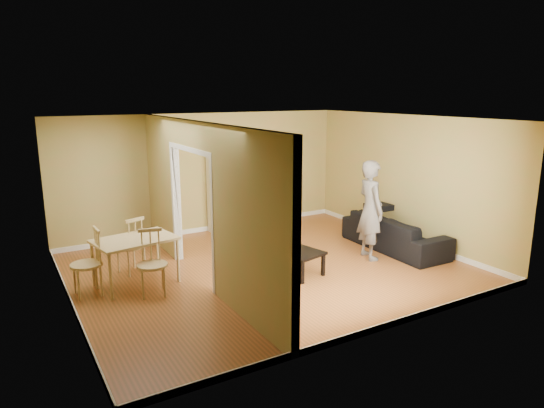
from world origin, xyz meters
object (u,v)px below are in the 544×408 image
Objects in this scene: person at (371,201)px; chair_left at (86,263)px; coffee_table at (301,255)px; bookshelf at (226,187)px; chair_near at (152,263)px; chair_far at (130,245)px; dining_table at (135,243)px; sofa at (395,228)px.

person is 2.09× the size of chair_left.
person reaches higher than coffee_table.
chair_near is (-2.49, -2.71, -0.47)m from bookshelf.
chair_near is (-3.99, 0.35, -0.58)m from person.
bookshelf is at bearing 121.92° from chair_left.
chair_far reaches higher than coffee_table.
coffee_table is 2.73m from dining_table.
sofa is 3.75m from bookshelf.
person is 2.17× the size of chair_far.
coffee_table is 0.51× the size of dining_table.
bookshelf is 4.05m from chair_left.
coffee_table is 3.41m from chair_left.
coffee_table is at bearing 97.69° from sofa.
chair_far is (-4.83, 1.32, 0.07)m from sofa.
chair_near is (-4.78, 0.21, 0.07)m from sofa.
bookshelf reaches higher than chair_near.
sofa is 1.17× the size of bookshelf.
chair_left is at bearing -146.50° from bookshelf.
chair_left is (-5.64, 0.70, 0.08)m from sofa.
bookshelf reaches higher than chair_left.
person is 1.11× the size of bookshelf.
sofa is 2.40m from coffee_table.
chair_near reaches higher than dining_table.
dining_table is at bearing 64.20° from chair_far.
sofa is at bearing -8.85° from dining_table.
bookshelf reaches higher than sofa.
bookshelf is at bearing 39.40° from sofa.
chair_near is at bearing 72.83° from chair_far.
bookshelf is 3.25m from coffee_table.
chair_near is at bearing 88.80° from sofa.
chair_near is at bearing -132.59° from bookshelf.
sofa is 5.00m from chair_far.
person is at bearing 140.55° from chair_far.
bookshelf is 3.39m from dining_table.
bookshelf is 3.11× the size of coffee_table.
chair_left is (-4.86, 0.84, -0.56)m from person.
sofa is at bearing 10.92° from chair_near.
person reaches higher than dining_table.
dining_table is 0.78m from chair_left.
bookshelf is at bearing 37.72° from person.
bookshelf reaches higher than dining_table.
dining_table reaches higher than coffee_table.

